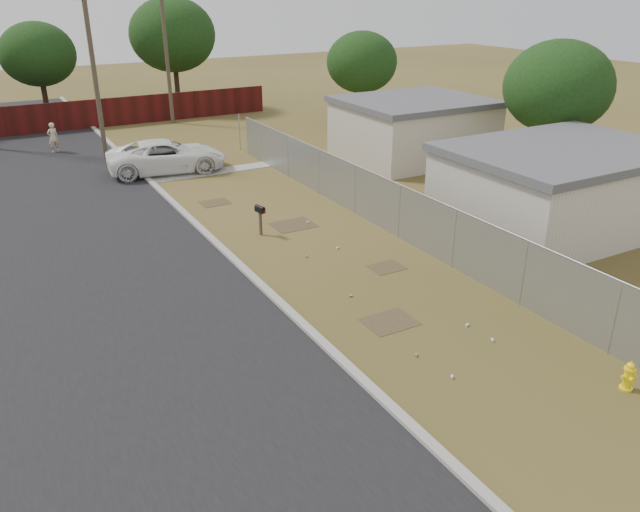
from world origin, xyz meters
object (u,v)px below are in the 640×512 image
mailbox (260,212)px  pedestrian (53,137)px  pickup_truck (167,156)px  fire_hydrant (629,376)px

mailbox → pedestrian: pedestrian is taller
pickup_truck → pedestrian: pedestrian is taller
fire_hydrant → pedestrian: 30.89m
pickup_truck → pedestrian: size_ratio=3.50×
fire_hydrant → pickup_truck: bearing=99.6°
fire_hydrant → pedestrian: (-8.18, 29.79, 0.46)m
fire_hydrant → pedestrian: pedestrian is taller
fire_hydrant → mailbox: (-3.36, 12.91, 0.56)m
fire_hydrant → mailbox: size_ratio=0.65×
pickup_truck → mailbox: bearing=-168.2°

